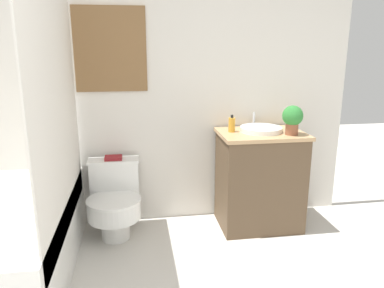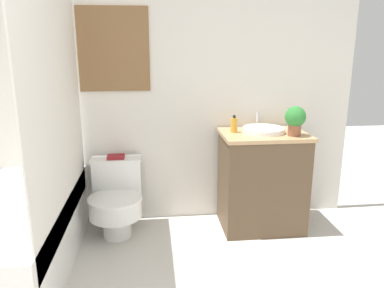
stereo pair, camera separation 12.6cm
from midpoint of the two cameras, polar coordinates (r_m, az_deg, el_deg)
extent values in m
cube|color=silver|center=(3.22, -7.87, 9.56)|extent=(3.55, 0.05, 2.50)
cube|color=brown|center=(3.18, -13.48, 13.84)|extent=(0.58, 0.02, 0.67)
cube|color=silver|center=(3.18, -13.48, 13.84)|extent=(0.55, 0.01, 0.64)
cube|color=white|center=(2.86, -26.30, -13.32)|extent=(0.69, 1.55, 0.52)
cube|color=silver|center=(2.50, -21.20, 4.91)|extent=(0.01, 1.43, 1.60)
cylinder|color=white|center=(3.20, -12.69, -12.15)|extent=(0.23, 0.23, 0.21)
cylinder|color=white|center=(3.08, -12.93, -9.71)|extent=(0.42, 0.42, 0.14)
cylinder|color=white|center=(3.05, -13.02, -8.34)|extent=(0.43, 0.43, 0.02)
cube|color=white|center=(3.26, -12.80, -5.56)|extent=(0.40, 0.16, 0.35)
cube|color=white|center=(3.20, -12.99, -2.45)|extent=(0.42, 0.17, 0.02)
cube|color=brown|center=(3.27, 9.13, -5.65)|extent=(0.68, 0.48, 0.81)
cube|color=tan|center=(3.15, 9.44, 1.52)|extent=(0.71, 0.51, 0.03)
cylinder|color=white|center=(3.16, 9.35, 2.22)|extent=(0.35, 0.35, 0.04)
cylinder|color=silver|center=(3.34, 8.33, 3.71)|extent=(0.02, 0.02, 0.13)
cylinder|color=gold|center=(3.11, 4.93, 2.91)|extent=(0.06, 0.06, 0.12)
cylinder|color=black|center=(3.10, 4.96, 4.21)|extent=(0.02, 0.02, 0.02)
cylinder|color=brown|center=(3.10, 13.84, 2.19)|extent=(0.10, 0.10, 0.09)
sphere|color=#2D7A33|center=(3.08, 13.96, 4.20)|extent=(0.17, 0.17, 0.17)
cube|color=maroon|center=(3.19, -13.01, -2.07)|extent=(0.14, 0.12, 0.02)
camera|label=1|loc=(0.06, -91.26, -0.33)|focal=35.00mm
camera|label=2|loc=(0.06, 88.74, 0.33)|focal=35.00mm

